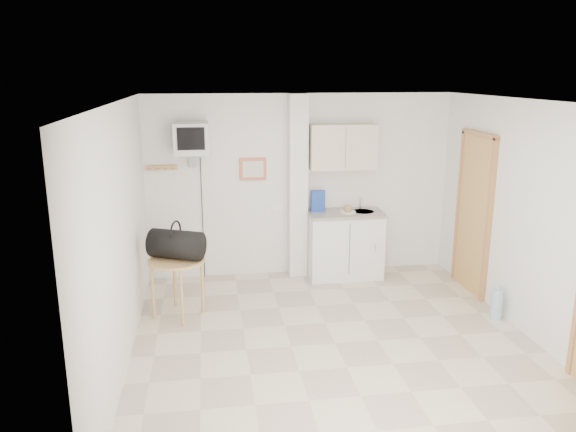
{
  "coord_description": "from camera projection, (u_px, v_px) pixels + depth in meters",
  "views": [
    {
      "loc": [
        -1.28,
        -5.25,
        2.77
      ],
      "look_at": [
        -0.41,
        0.6,
        1.25
      ],
      "focal_mm": 35.0,
      "sensor_mm": 36.0,
      "label": 1
    }
  ],
  "objects": [
    {
      "name": "room_envelope",
      "position": [
        360.0,
        198.0,
        5.64
      ],
      "size": [
        4.24,
        4.54,
        2.55
      ],
      "color": "white",
      "rests_on": "ground"
    },
    {
      "name": "kitchenette",
      "position": [
        344.0,
        220.0,
        7.7
      ],
      "size": [
        1.03,
        0.58,
        2.1
      ],
      "color": "white",
      "rests_on": "ground"
    },
    {
      "name": "crt_television",
      "position": [
        191.0,
        140.0,
        7.15
      ],
      "size": [
        0.44,
        0.45,
        2.15
      ],
      "color": "slate",
      "rests_on": "ground"
    },
    {
      "name": "water_bottle",
      "position": [
        497.0,
        304.0,
        6.45
      ],
      "size": [
        0.13,
        0.13,
        0.4
      ],
      "color": "#90B7C9",
      "rests_on": "ground"
    },
    {
      "name": "round_table",
      "position": [
        177.0,
        267.0,
        6.43
      ],
      "size": [
        0.65,
        0.65,
        0.69
      ],
      "rotation": [
        0.0,
        0.0,
        0.19
      ],
      "color": "tan",
      "rests_on": "ground"
    },
    {
      "name": "ground",
      "position": [
        335.0,
        343.0,
        5.9
      ],
      "size": [
        4.5,
        4.5,
        0.0
      ],
      "primitive_type": "plane",
      "color": "beige",
      "rests_on": "ground"
    },
    {
      "name": "duffel_bag",
      "position": [
        176.0,
        244.0,
        6.4
      ],
      "size": [
        0.69,
        0.55,
        0.45
      ],
      "rotation": [
        0.0,
        0.0,
        -0.43
      ],
      "color": "black",
      "rests_on": "round_table"
    }
  ]
}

